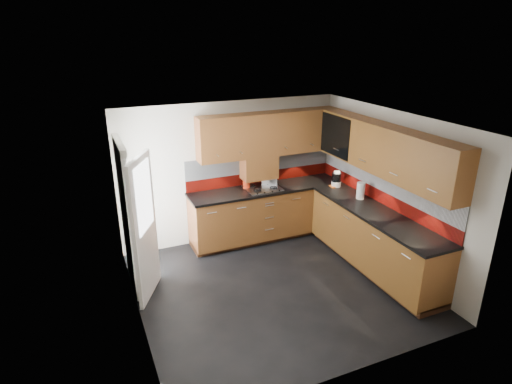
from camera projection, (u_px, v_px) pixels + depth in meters
name	position (u px, v px, depth m)	size (l,w,h in m)	color
room	(278.00, 189.00, 5.63)	(4.00, 3.80, 2.64)	black
base_cabinets	(316.00, 227.00, 7.01)	(2.70, 3.20, 0.95)	brown
countertop	(317.00, 200.00, 6.83)	(2.72, 3.22, 0.04)	black
backsplash	(322.00, 177.00, 7.00)	(2.70, 3.20, 0.54)	maroon
upper_cabinets	(327.00, 142.00, 6.63)	(2.50, 3.20, 0.72)	brown
extractor_hood	(259.00, 167.00, 7.27)	(0.60, 0.33, 0.40)	brown
glass_cabinet	(343.00, 133.00, 7.04)	(0.32, 0.80, 0.66)	black
back_door	(134.00, 222.00, 5.77)	(0.42, 1.19, 2.04)	white
gas_hob	(263.00, 188.00, 7.25)	(0.58, 0.51, 0.04)	silver
utensil_pot	(246.00, 183.00, 7.25)	(0.12, 0.12, 0.42)	red
toaster	(269.00, 180.00, 7.40)	(0.31, 0.25, 0.19)	silver
food_processor	(336.00, 179.00, 7.32)	(0.16, 0.16, 0.27)	white
paper_towel	(361.00, 191.00, 6.79)	(0.13, 0.13, 0.27)	white
orange_cloth	(335.00, 186.00, 7.35)	(0.15, 0.13, 0.02)	orange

